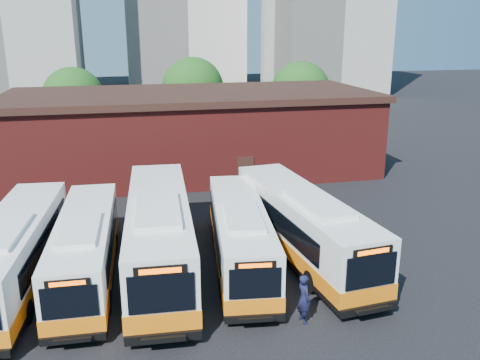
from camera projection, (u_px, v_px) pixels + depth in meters
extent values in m
plane|color=black|center=(252.00, 284.00, 23.09)|extent=(220.00, 220.00, 0.00)
cube|color=white|center=(15.00, 250.00, 22.47)|extent=(3.33, 11.75, 2.76)
cube|color=orange|center=(17.00, 267.00, 22.70)|extent=(3.38, 11.81, 0.68)
cube|color=black|center=(19.00, 276.00, 22.83)|extent=(3.37, 11.80, 0.24)
cube|color=black|center=(46.00, 240.00, 22.94)|extent=(0.72, 9.03, 1.02)
cube|color=white|center=(1.00, 232.00, 20.67)|extent=(1.98, 4.17, 0.21)
cylinder|color=black|center=(26.00, 312.00, 19.86)|extent=(0.38, 0.99, 0.97)
cylinder|color=black|center=(12.00, 249.00, 25.60)|extent=(0.38, 0.99, 0.97)
cylinder|color=black|center=(58.00, 246.00, 25.91)|extent=(0.38, 0.99, 0.97)
cube|color=white|center=(86.00, 246.00, 23.13)|extent=(2.70, 11.00, 2.59)
cube|color=orange|center=(87.00, 261.00, 23.35)|extent=(2.75, 11.05, 0.64)
cube|color=black|center=(88.00, 270.00, 23.48)|extent=(2.74, 11.04, 0.23)
cube|color=black|center=(70.00, 302.00, 17.89)|extent=(1.97, 0.12, 1.23)
cube|color=black|center=(67.00, 283.00, 17.67)|extent=(1.55, 0.11, 0.29)
cube|color=#FF5905|center=(67.00, 284.00, 17.64)|extent=(1.23, 0.06, 0.16)
cube|color=black|center=(73.00, 339.00, 18.26)|extent=(2.32, 0.21, 0.29)
cube|color=black|center=(72.00, 340.00, 18.03)|extent=(1.33, 0.39, 0.05)
cube|color=black|center=(71.00, 341.00, 17.86)|extent=(1.32, 0.08, 0.16)
cube|color=black|center=(59.00, 240.00, 23.19)|extent=(0.34, 8.52, 0.96)
cube|color=black|center=(112.00, 236.00, 23.62)|extent=(0.34, 8.52, 0.96)
cube|color=white|center=(80.00, 229.00, 21.45)|extent=(1.71, 3.88, 0.20)
cylinder|color=black|center=(53.00, 306.00, 20.36)|extent=(0.32, 0.92, 0.91)
cylinder|color=black|center=(107.00, 301.00, 20.74)|extent=(0.32, 0.92, 0.91)
cylinder|color=black|center=(72.00, 246.00, 26.02)|extent=(0.32, 0.92, 0.91)
cylinder|color=black|center=(114.00, 243.00, 26.39)|extent=(0.32, 0.92, 0.91)
cube|color=white|center=(159.00, 231.00, 24.03)|extent=(3.51, 13.16, 3.09)
cube|color=orange|center=(160.00, 249.00, 24.29)|extent=(3.57, 13.22, 0.76)
cube|color=black|center=(161.00, 259.00, 24.44)|extent=(3.56, 13.21, 0.27)
cube|color=black|center=(161.00, 294.00, 17.76)|extent=(2.35, 0.20, 1.46)
cube|color=black|center=(160.00, 271.00, 17.50)|extent=(1.85, 0.17, 0.35)
cube|color=#FF5905|center=(160.00, 271.00, 17.46)|extent=(1.46, 0.11, 0.20)
cube|color=black|center=(164.00, 338.00, 18.20)|extent=(2.77, 0.31, 0.35)
cube|color=black|center=(164.00, 339.00, 17.93)|extent=(1.59, 0.50, 0.07)
cube|color=black|center=(164.00, 341.00, 17.72)|extent=(1.57, 0.13, 0.20)
cube|color=black|center=(129.00, 224.00, 24.14)|extent=(0.64, 10.14, 1.14)
cube|color=black|center=(188.00, 220.00, 24.58)|extent=(0.64, 10.14, 1.14)
cube|color=white|center=(158.00, 210.00, 22.02)|extent=(2.14, 4.66, 0.24)
cylinder|color=black|center=(131.00, 299.00, 20.74)|extent=(0.41, 1.10, 1.09)
cylinder|color=black|center=(192.00, 294.00, 21.14)|extent=(0.41, 1.10, 1.09)
cylinder|color=black|center=(136.00, 232.00, 27.51)|extent=(0.41, 1.10, 1.09)
cylinder|color=black|center=(183.00, 229.00, 27.91)|extent=(0.41, 1.10, 1.09)
cube|color=white|center=(240.00, 233.00, 24.54)|extent=(3.65, 11.25, 2.62)
cube|color=orange|center=(240.00, 248.00, 24.75)|extent=(3.70, 11.30, 0.64)
cube|color=black|center=(240.00, 256.00, 24.89)|extent=(3.69, 11.29, 0.23)
cube|color=black|center=(255.00, 284.00, 19.17)|extent=(1.99, 0.29, 1.24)
cube|color=black|center=(255.00, 265.00, 18.94)|extent=(1.56, 0.24, 0.29)
cube|color=#FF5905|center=(255.00, 266.00, 18.91)|extent=(1.24, 0.17, 0.17)
cube|color=black|center=(255.00, 319.00, 19.54)|extent=(2.35, 0.41, 0.29)
cube|color=black|center=(256.00, 320.00, 19.31)|extent=(1.37, 0.51, 0.06)
cube|color=black|center=(256.00, 320.00, 19.14)|extent=(1.33, 0.20, 0.17)
cube|color=black|center=(215.00, 227.00, 24.70)|extent=(1.07, 8.56, 0.97)
cube|color=black|center=(263.00, 225.00, 24.94)|extent=(1.07, 8.56, 0.97)
cube|color=white|center=(243.00, 216.00, 22.82)|extent=(2.05, 4.03, 0.20)
cylinder|color=black|center=(223.00, 288.00, 21.78)|extent=(0.40, 0.95, 0.92)
cylinder|color=black|center=(272.00, 285.00, 21.99)|extent=(0.40, 0.95, 0.92)
cylinder|color=black|center=(215.00, 233.00, 27.58)|extent=(0.40, 0.95, 0.92)
cylinder|color=black|center=(254.00, 232.00, 27.79)|extent=(0.40, 0.95, 0.92)
cube|color=white|center=(303.00, 223.00, 25.36)|extent=(3.86, 12.43, 2.90)
cube|color=orange|center=(302.00, 239.00, 25.60)|extent=(3.92, 12.49, 0.71)
cube|color=black|center=(302.00, 248.00, 25.74)|extent=(3.91, 12.48, 0.25)
cube|color=black|center=(371.00, 271.00, 19.70)|extent=(2.20, 0.29, 1.38)
cube|color=black|center=(373.00, 251.00, 19.45)|extent=(1.73, 0.24, 0.33)
cube|color=#FF5905|center=(374.00, 252.00, 19.42)|extent=(1.37, 0.16, 0.18)
cube|color=black|center=(369.00, 309.00, 20.11)|extent=(2.60, 0.41, 0.33)
cube|color=black|center=(373.00, 310.00, 19.87)|extent=(1.51, 0.54, 0.06)
cube|color=black|center=(375.00, 311.00, 19.68)|extent=(1.47, 0.20, 0.18)
cube|color=black|center=(275.00, 218.00, 25.24)|extent=(1.05, 9.49, 1.07)
cube|color=black|center=(323.00, 212.00, 26.06)|extent=(1.05, 9.49, 1.07)
cube|color=white|center=(318.00, 203.00, 23.53)|extent=(2.21, 4.44, 0.22)
cylinder|color=black|center=(311.00, 281.00, 22.22)|extent=(0.43, 1.05, 1.02)
cylinder|color=black|center=(358.00, 273.00, 22.95)|extent=(0.43, 1.05, 1.02)
cylinder|color=black|center=(257.00, 227.00, 28.33)|extent=(0.43, 1.05, 1.02)
cylinder|color=black|center=(296.00, 222.00, 29.05)|extent=(0.43, 1.05, 1.02)
imported|color=black|center=(304.00, 299.00, 19.84)|extent=(0.61, 0.81, 2.02)
cube|color=maroon|center=(192.00, 134.00, 40.93)|extent=(28.00, 12.00, 6.00)
cube|color=black|center=(191.00, 95.00, 40.03)|extent=(28.60, 12.60, 0.50)
cube|color=black|center=(245.00, 173.00, 36.44)|extent=(1.20, 0.08, 2.40)
cylinder|color=#382314|center=(77.00, 131.00, 50.50)|extent=(0.36, 0.36, 2.70)
sphere|color=#1B4B15|center=(74.00, 98.00, 49.56)|extent=(6.00, 6.00, 6.00)
cylinder|color=#382314|center=(194.00, 122.00, 54.87)|extent=(0.36, 0.36, 2.95)
sphere|color=#1B4B15|center=(193.00, 88.00, 53.84)|extent=(6.56, 6.56, 6.56)
cylinder|color=#382314|center=(299.00, 123.00, 54.42)|extent=(0.36, 0.36, 2.81)
sphere|color=#1B4B15|center=(301.00, 91.00, 53.44)|extent=(6.24, 6.24, 6.24)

